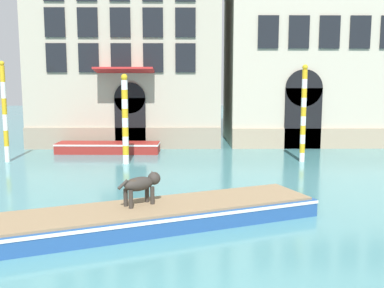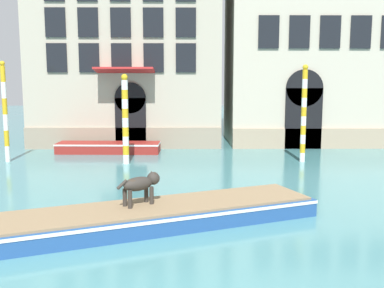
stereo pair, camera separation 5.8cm
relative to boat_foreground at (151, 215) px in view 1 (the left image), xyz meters
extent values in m
cube|color=#B2A893|center=(-2.52, 16.05, 6.13)|extent=(10.68, 6.00, 12.82)
cube|color=gray|center=(-2.52, 13.00, 0.30)|extent=(10.68, 0.16, 1.17)
cube|color=black|center=(-2.09, 12.99, 1.11)|extent=(1.66, 0.14, 2.78)
cylinder|color=black|center=(-2.09, 12.99, 2.49)|extent=(1.66, 0.14, 1.66)
cube|color=black|center=(-5.93, 13.01, 4.61)|extent=(1.07, 0.10, 1.52)
cube|color=black|center=(-4.23, 13.01, 4.61)|extent=(1.07, 0.10, 1.52)
cube|color=black|center=(-2.52, 13.01, 4.61)|extent=(1.07, 0.10, 1.52)
cube|color=black|center=(-0.81, 13.01, 4.61)|extent=(1.07, 0.10, 1.52)
cube|color=black|center=(0.90, 13.01, 4.61)|extent=(1.07, 0.10, 1.52)
cube|color=black|center=(-5.93, 13.01, 6.43)|extent=(1.07, 0.10, 1.52)
cube|color=black|center=(-4.23, 13.01, 6.43)|extent=(1.07, 0.10, 1.52)
cube|color=black|center=(-2.52, 13.01, 6.43)|extent=(1.07, 0.10, 1.52)
cube|color=black|center=(-0.81, 13.01, 6.43)|extent=(1.07, 0.10, 1.52)
cube|color=black|center=(0.90, 13.01, 6.43)|extent=(1.07, 0.10, 1.52)
cube|color=#B22323|center=(-2.28, 12.35, 3.95)|extent=(3.06, 1.40, 0.29)
cube|color=tan|center=(8.54, 13.00, 0.27)|extent=(10.18, 0.16, 1.11)
cube|color=black|center=(7.28, 12.99, 1.37)|extent=(1.99, 0.14, 3.30)
cylinder|color=black|center=(7.28, 12.99, 3.02)|extent=(1.99, 0.14, 1.99)
cube|color=black|center=(5.28, 13.01, 5.96)|extent=(1.10, 0.10, 1.71)
cube|color=black|center=(6.91, 13.01, 5.96)|extent=(1.10, 0.10, 1.71)
cube|color=black|center=(8.54, 13.01, 5.96)|extent=(1.10, 0.10, 1.71)
cube|color=black|center=(10.16, 13.01, 5.96)|extent=(1.10, 0.10, 1.71)
cube|color=#234C8C|center=(0.00, 0.00, -0.05)|extent=(9.08, 5.12, 0.47)
cube|color=white|center=(0.00, 0.00, 0.13)|extent=(9.12, 5.16, 0.08)
cube|color=#8C7251|center=(0.00, 0.00, 0.22)|extent=(8.77, 4.88, 0.06)
cylinder|color=#332D28|center=(-0.13, 0.39, 0.48)|extent=(0.11, 0.11, 0.46)
cylinder|color=#332D28|center=(0.03, 0.19, 0.48)|extent=(0.11, 0.11, 0.46)
cylinder|color=#332D28|center=(-0.64, 0.00, 0.48)|extent=(0.11, 0.11, 0.46)
cylinder|color=#332D28|center=(-0.49, -0.20, 0.48)|extent=(0.11, 0.11, 0.46)
ellipsoid|color=#332D28|center=(-0.31, 0.09, 0.81)|extent=(0.90, 0.81, 0.36)
ellipsoid|color=#382D23|center=(-0.41, 0.02, 0.91)|extent=(0.45, 0.43, 0.13)
sphere|color=#332D28|center=(0.06, 0.38, 0.89)|extent=(0.34, 0.34, 0.34)
cone|color=#382D23|center=(0.01, 0.46, 1.02)|extent=(0.10, 0.10, 0.14)
cone|color=#382D23|center=(0.12, 0.31, 1.02)|extent=(0.10, 0.10, 0.14)
cylinder|color=#332D28|center=(-0.68, -0.19, 0.86)|extent=(0.29, 0.25, 0.24)
cube|color=maroon|center=(-3.10, 11.75, -0.02)|extent=(5.29, 1.56, 0.53)
cube|color=white|center=(-3.10, 11.75, 0.19)|extent=(5.32, 1.59, 0.08)
cube|color=#8C7251|center=(-3.10, 11.75, -0.04)|extent=(2.92, 1.13, 0.48)
cylinder|color=white|center=(6.26, 9.08, -0.07)|extent=(0.23, 0.23, 0.42)
cylinder|color=gold|center=(6.26, 9.08, 0.35)|extent=(0.23, 0.23, 0.42)
cylinder|color=white|center=(6.26, 9.08, 0.77)|extent=(0.23, 0.23, 0.42)
cylinder|color=gold|center=(6.26, 9.08, 1.19)|extent=(0.23, 0.23, 0.42)
cylinder|color=white|center=(6.26, 9.08, 1.61)|extent=(0.23, 0.23, 0.42)
cylinder|color=gold|center=(6.26, 9.08, 2.02)|extent=(0.23, 0.23, 0.42)
cylinder|color=white|center=(6.26, 9.08, 2.44)|extent=(0.23, 0.23, 0.42)
cylinder|color=gold|center=(6.26, 9.08, 2.86)|extent=(0.23, 0.23, 0.42)
cylinder|color=white|center=(6.26, 9.08, 3.28)|extent=(0.23, 0.23, 0.42)
cylinder|color=gold|center=(6.26, 9.08, 3.70)|extent=(0.23, 0.23, 0.42)
sphere|color=gold|center=(6.26, 9.08, 4.02)|extent=(0.25, 0.25, 0.25)
cylinder|color=white|center=(-1.78, 8.66, -0.07)|extent=(0.27, 0.27, 0.41)
cylinder|color=gold|center=(-1.78, 8.66, 0.34)|extent=(0.27, 0.27, 0.41)
cylinder|color=white|center=(-1.78, 8.66, 0.75)|extent=(0.27, 0.27, 0.41)
cylinder|color=gold|center=(-1.78, 8.66, 1.17)|extent=(0.27, 0.27, 0.41)
cylinder|color=white|center=(-1.78, 8.66, 1.58)|extent=(0.27, 0.27, 0.41)
cylinder|color=gold|center=(-1.78, 8.66, 1.99)|extent=(0.27, 0.27, 0.41)
cylinder|color=white|center=(-1.78, 8.66, 2.41)|extent=(0.27, 0.27, 0.41)
cylinder|color=gold|center=(-1.78, 8.66, 2.82)|extent=(0.27, 0.27, 0.41)
cylinder|color=white|center=(-1.78, 8.66, 3.24)|extent=(0.27, 0.27, 0.41)
sphere|color=gold|center=(-1.78, 8.66, 3.57)|extent=(0.29, 0.29, 0.29)
cylinder|color=white|center=(-7.30, 9.21, 0.08)|extent=(0.21, 0.21, 0.73)
cylinder|color=gold|center=(-7.30, 9.21, 0.81)|extent=(0.21, 0.21, 0.73)
cylinder|color=white|center=(-7.30, 9.21, 1.54)|extent=(0.21, 0.21, 0.73)
cylinder|color=gold|center=(-7.30, 9.21, 2.27)|extent=(0.21, 0.21, 0.73)
cylinder|color=white|center=(-7.30, 9.21, 2.99)|extent=(0.21, 0.21, 0.73)
cylinder|color=gold|center=(-7.30, 9.21, 3.72)|extent=(0.21, 0.21, 0.73)
sphere|color=gold|center=(-7.30, 9.21, 4.18)|extent=(0.22, 0.22, 0.22)
camera|label=1|loc=(0.90, -11.21, 3.48)|focal=42.00mm
camera|label=2|loc=(0.96, -11.21, 3.48)|focal=42.00mm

